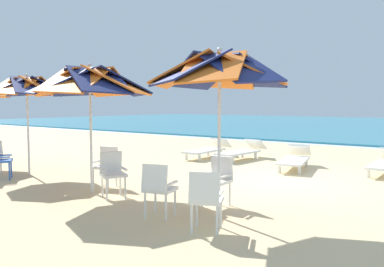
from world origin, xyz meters
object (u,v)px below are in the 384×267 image
plastic_chair_1 (158,187)px  beach_umbrella_1 (90,82)px  plastic_chair_4 (113,171)px  sun_lounger_2 (242,151)px  beach_umbrella_2 (27,88)px  sun_lounger_1 (295,159)px  beach_umbrella_0 (220,72)px  sun_lounger_3 (208,149)px  plastic_chair_2 (218,177)px  plastic_chair_0 (206,197)px  plastic_chair_3 (106,164)px

plastic_chair_1 → beach_umbrella_1: size_ratio=0.33×
plastic_chair_4 → sun_lounger_2: plastic_chair_4 is taller
beach_umbrella_2 → sun_lounger_1: 7.28m
beach_umbrella_0 → sun_lounger_3: 7.38m
beach_umbrella_0 → sun_lounger_3: (-4.19, 5.73, -2.00)m
plastic_chair_2 → plastic_chair_1: bearing=-104.3°
beach_umbrella_2 → plastic_chair_2: bearing=2.8°
plastic_chair_0 → sun_lounger_2: bearing=116.1°
beach_umbrella_1 → plastic_chair_1: bearing=-13.7°
beach_umbrella_0 → plastic_chair_3: 3.74m
plastic_chair_2 → sun_lounger_2: (-2.59, 5.34, -0.22)m
beach_umbrella_1 → beach_umbrella_0: bearing=0.6°
plastic_chair_2 → plastic_chair_3: bearing=-178.1°
plastic_chair_3 → sun_lounger_3: size_ratio=0.40×
beach_umbrella_0 → sun_lounger_2: bearing=116.8°
plastic_chair_0 → beach_umbrella_1: beach_umbrella_1 is taller
plastic_chair_0 → sun_lounger_3: (-4.44, 6.45, -0.22)m
beach_umbrella_0 → beach_umbrella_2: bearing=176.6°
plastic_chair_0 → beach_umbrella_1: 3.78m
plastic_chair_0 → plastic_chair_4: bearing=165.8°
plastic_chair_3 → sun_lounger_3: bearing=100.3°
plastic_chair_1 → plastic_chair_2: same height
plastic_chair_2 → beach_umbrella_0: bearing=-55.7°
plastic_chair_3 → sun_lounger_2: (0.22, 5.43, -0.22)m
plastic_chair_1 → beach_umbrella_0: bearing=38.6°
plastic_chair_0 → plastic_chair_1: bearing=172.6°
sun_lounger_1 → beach_umbrella_0: bearing=-80.0°
plastic_chair_4 → beach_umbrella_0: bearing=1.2°
plastic_chair_1 → beach_umbrella_1: bearing=166.3°
beach_umbrella_0 → plastic_chair_2: (-0.43, 0.63, -1.78)m
plastic_chair_1 → sun_lounger_3: size_ratio=0.40×
beach_umbrella_1 → plastic_chair_4: (0.65, -0.02, -1.72)m
plastic_chair_2 → plastic_chair_0: bearing=-63.2°
plastic_chair_2 → beach_umbrella_2: bearing=-177.2°
plastic_chair_3 → sun_lounger_2: 5.44m
beach_umbrella_0 → plastic_chair_2: beach_umbrella_0 is taller
plastic_chair_0 → sun_lounger_2: size_ratio=0.40×
plastic_chair_0 → sun_lounger_1: (-1.18, 5.98, -0.22)m
plastic_chair_1 → plastic_chair_4: (-1.65, 0.54, 0.00)m
plastic_chair_1 → plastic_chair_3: size_ratio=1.00×
sun_lounger_3 → plastic_chair_2: bearing=-53.6°
beach_umbrella_1 → plastic_chair_2: bearing=14.2°
sun_lounger_2 → sun_lounger_1: bearing=-18.8°
plastic_chair_2 → beach_umbrella_1: (-2.61, -0.66, 1.72)m
sun_lounger_1 → plastic_chair_0: bearing=-78.8°
plastic_chair_2 → sun_lounger_1: plastic_chair_2 is taller
plastic_chair_0 → plastic_chair_4: 2.73m
beach_umbrella_0 → beach_umbrella_1: size_ratio=1.02×
sun_lounger_3 → sun_lounger_2: bearing=11.3°
beach_umbrella_2 → sun_lounger_1: size_ratio=1.14×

